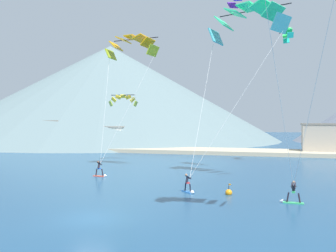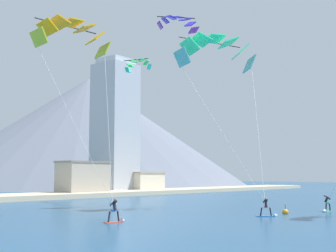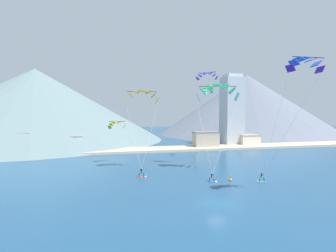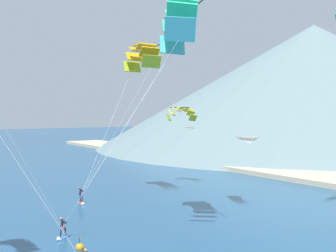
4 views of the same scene
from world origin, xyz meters
name	(u,v)px [view 4 (image 4 of 4)]	position (x,y,z in m)	size (l,w,h in m)	color
kitesurfer_near_trail	(81,199)	(-7.55, 16.23, 0.55)	(1.78, 0.65, 1.80)	#E54C33
kitesurfer_mid_center	(61,233)	(3.81, 10.01, 0.44)	(1.51, 1.52, 1.65)	#337FDB
parafoil_kite_near_trail	(142,55)	(-6.63, 22.85, 15.58)	(7.05, 7.86, 15.28)	#A1B820
parafoil_kite_mid_center	(178,21)	(7.93, 17.80, 16.38)	(8.44, 10.35, 16.51)	#3FA9B3
parafoil_kite_distant_high_outer	(181,113)	(-11.45, 31.28, 9.31)	(4.25, 2.59, 1.81)	#91B129
race_marker_buoy	(80,247)	(7.12, 10.11, 0.16)	(0.56, 0.56, 1.02)	orange
shore_building_promenade_mid	(196,142)	(-37.84, 52.95, 3.14)	(5.26, 5.14, 6.25)	beige
shore_building_quay_east	(250,150)	(-24.53, 54.93, 2.53)	(7.15, 6.35, 5.03)	silver
mountain_peak_central_summit	(313,86)	(-43.74, 94.42, 15.71)	(111.00, 111.00, 31.42)	slate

